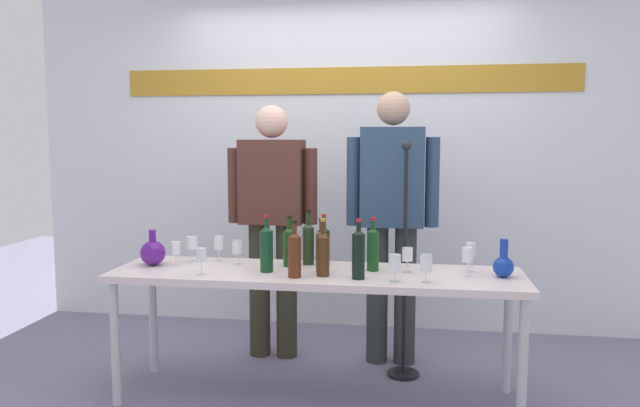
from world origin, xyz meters
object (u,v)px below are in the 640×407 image
decanter_blue_left (153,252)px  wine_bottle_7 (373,247)px  wine_bottle_2 (358,253)px  presenter_left (272,214)px  wine_glass_left_3 (237,247)px  wine_glass_right_0 (426,263)px  wine_bottle_3 (267,248)px  wine_bottle_8 (322,249)px  wine_bottle_1 (324,244)px  wine_bottle_5 (289,245)px  wine_bottle_6 (294,253)px  wine_glass_left_0 (176,249)px  wine_glass_right_3 (471,251)px  wine_glass_right_2 (407,255)px  wine_bottle_0 (323,252)px  decanter_blue_right (503,265)px  wine_glass_right_4 (468,256)px  wine_glass_right_1 (395,263)px  microphone_stand (404,300)px  wine_glass_left_4 (219,243)px  presenter_right (392,210)px  wine_bottle_4 (308,242)px  wine_glass_left_1 (201,256)px  display_table (316,282)px  wine_glass_left_2 (192,243)px

decanter_blue_left → wine_bottle_7: wine_bottle_7 is taller
wine_bottle_2 → wine_bottle_7: size_ratio=1.06×
decanter_blue_left → presenter_left: (0.57, 0.62, 0.16)m
wine_glass_left_3 → wine_glass_right_0: bearing=-14.8°
wine_bottle_3 → wine_glass_left_3: wine_bottle_3 is taller
wine_bottle_8 → wine_glass_left_3: 0.53m
wine_bottle_1 → wine_bottle_5: (-0.19, -0.05, 0.00)m
wine_bottle_6 → wine_glass_left_0: (-0.74, 0.18, -0.03)m
wine_bottle_8 → wine_glass_right_3: (0.82, 0.13, -0.01)m
wine_glass_left_0 → wine_glass_right_2: size_ratio=1.02×
wine_bottle_0 → decanter_blue_right: bearing=7.1°
wine_glass_right_4 → presenter_left: bearing=152.2°
wine_bottle_0 → wine_glass_right_1: size_ratio=2.16×
wine_bottle_7 → microphone_stand: microphone_stand is taller
decanter_blue_right → wine_bottle_5: (-1.19, 0.10, 0.06)m
wine_glass_left_4 → wine_glass_right_2: bearing=-6.7°
wine_glass_right_3 → wine_bottle_6: bearing=-163.7°
decanter_blue_left → presenter_right: size_ratio=0.12×
wine_glass_left_4 → wine_glass_right_3: size_ratio=0.93×
wine_bottle_4 → wine_glass_left_1: wine_bottle_4 is taller
wine_glass_left_3 → microphone_stand: microphone_stand is taller
presenter_left → wine_bottle_8: 0.79m
wine_bottle_1 → decanter_blue_right: bearing=-8.5°
presenter_left → wine_glass_right_2: (0.90, -0.59, -0.14)m
wine_bottle_2 → wine_glass_left_0: (-1.08, 0.17, -0.04)m
wine_glass_left_0 → wine_glass_right_2: bearing=1.0°
wine_bottle_0 → presenter_left: bearing=121.4°
display_table → wine_bottle_4: (-0.08, 0.18, 0.20)m
display_table → wine_bottle_5: bearing=147.2°
decanter_blue_right → wine_bottle_4: 1.10m
wine_glass_right_2 → wine_bottle_6: bearing=-160.8°
wine_glass_left_1 → wine_glass_right_2: wine_glass_left_1 is taller
wine_bottle_0 → wine_glass_left_1: (-0.66, -0.08, -0.02)m
wine_bottle_3 → wine_glass_left_1: 0.36m
wine_bottle_6 → wine_glass_right_2: 0.63m
presenter_left → wine_glass_left_2: presenter_left is taller
wine_bottle_7 → wine_glass_right_3: size_ratio=1.83×
wine_glass_left_0 → microphone_stand: microphone_stand is taller
wine_bottle_6 → wine_glass_left_4: 0.63m
wine_glass_left_4 → presenter_right: bearing=24.2°
wine_glass_left_1 → wine_glass_left_3: (0.12, 0.29, -0.00)m
wine_glass_left_0 → wine_glass_left_3: size_ratio=0.97×
wine_glass_left_4 → wine_glass_right_1: 1.13m
wine_bottle_8 → wine_glass_left_3: size_ratio=2.05×
decanter_blue_right → wine_glass_right_0: size_ratio=1.40×
wine_glass_right_2 → microphone_stand: 0.51m
wine_bottle_8 → wine_glass_left_4: (-0.66, 0.19, -0.02)m
wine_bottle_5 → wine_bottle_0: bearing=-43.3°
wine_bottle_0 → wine_glass_left_1: bearing=-173.5°
wine_bottle_2 → wine_glass_right_1: (0.19, -0.04, -0.04)m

